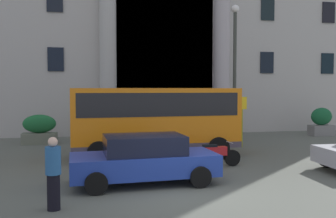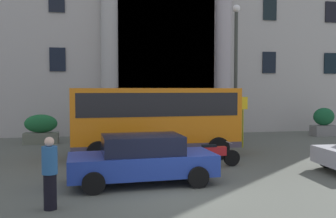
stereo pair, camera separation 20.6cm
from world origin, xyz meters
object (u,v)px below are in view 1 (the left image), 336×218
object	(u,v)px
scooter_by_planter	(213,155)
orange_minibus	(155,116)
hedge_planter_far_west	(199,129)
hedge_planter_far_east	(321,122)
hedge_planter_east	(40,130)
parked_compact_extra	(144,159)
pedestrian_woman_with_bag	(53,173)
lamppost_plaza_centre	(235,63)
bus_stop_sign	(242,116)

from	to	relation	value
scooter_by_planter	orange_minibus	bearing A→B (deg)	123.54
hedge_planter_far_west	hedge_planter_far_east	distance (m)	7.81
hedge_planter_east	parked_compact_extra	distance (m)	9.92
parked_compact_extra	pedestrian_woman_with_bag	world-z (taller)	pedestrian_woman_with_bag
hedge_planter_far_west	hedge_planter_east	xyz separation A→B (m)	(-8.52, 0.07, 0.11)
hedge_planter_far_east	lamppost_plaza_centre	distance (m)	7.48
bus_stop_sign	hedge_planter_far_west	distance (m)	3.37
hedge_planter_far_west	pedestrian_woman_with_bag	distance (m)	12.81
hedge_planter_east	pedestrian_woman_with_bag	size ratio (longest dim) A/B	1.00
hedge_planter_far_east	parked_compact_extra	size ratio (longest dim) A/B	0.39
orange_minibus	scooter_by_planter	world-z (taller)	orange_minibus
orange_minibus	bus_stop_sign	xyz separation A→B (m)	(4.56, 1.69, -0.18)
hedge_planter_far_west	orange_minibus	bearing A→B (deg)	-125.10
bus_stop_sign	lamppost_plaza_centre	world-z (taller)	lamppost_plaza_centre
hedge_planter_east	pedestrian_woman_with_bag	world-z (taller)	pedestrian_woman_with_bag
parked_compact_extra	scooter_by_planter	distance (m)	3.33
hedge_planter_far_west	parked_compact_extra	size ratio (longest dim) A/B	0.46
hedge_planter_east	parked_compact_extra	bearing A→B (deg)	-64.97
hedge_planter_far_west	pedestrian_woman_with_bag	bearing A→B (deg)	-121.66
orange_minibus	lamppost_plaza_centre	distance (m)	6.13
hedge_planter_far_west	parked_compact_extra	xyz separation A→B (m)	(-4.32, -8.92, 0.11)
orange_minibus	scooter_by_planter	size ratio (longest dim) A/B	3.44
hedge_planter_east	hedge_planter_far_east	world-z (taller)	hedge_planter_far_east
bus_stop_sign	pedestrian_woman_with_bag	world-z (taller)	bus_stop_sign
hedge_planter_far_west	parked_compact_extra	bearing A→B (deg)	-115.87
bus_stop_sign	parked_compact_extra	xyz separation A→B (m)	(-5.59, -5.92, -0.79)
bus_stop_sign	hedge_planter_far_west	world-z (taller)	bus_stop_sign
orange_minibus	bus_stop_sign	world-z (taller)	orange_minibus
hedge_planter_far_east	lamppost_plaza_centre	size ratio (longest dim) A/B	0.24
hedge_planter_far_west	hedge_planter_far_east	xyz separation A→B (m)	(7.81, 0.31, 0.19)
hedge_planter_east	orange_minibus	bearing A→B (deg)	-42.31
pedestrian_woman_with_bag	lamppost_plaza_centre	size ratio (longest dim) A/B	0.24
hedge_planter_far_west	parked_compact_extra	distance (m)	9.91
parked_compact_extra	bus_stop_sign	bearing A→B (deg)	43.61
bus_stop_sign	pedestrian_woman_with_bag	distance (m)	11.27
scooter_by_planter	pedestrian_woman_with_bag	bearing A→B (deg)	-145.99
orange_minibus	parked_compact_extra	bearing A→B (deg)	-106.50
parked_compact_extra	scooter_by_planter	size ratio (longest dim) A/B	2.20
orange_minibus	hedge_planter_far_east	xyz separation A→B (m)	(11.10, 4.99, -0.88)
hedge_planter_far_west	hedge_planter_far_east	size ratio (longest dim) A/B	1.20
orange_minibus	lamppost_plaza_centre	world-z (taller)	lamppost_plaza_centre
hedge_planter_east	scooter_by_planter	bearing A→B (deg)	-45.80
orange_minibus	bus_stop_sign	size ratio (longest dim) A/B	2.80
orange_minibus	hedge_planter_far_west	size ratio (longest dim) A/B	3.38
hedge_planter_east	bus_stop_sign	bearing A→B (deg)	-17.40
scooter_by_planter	parked_compact_extra	bearing A→B (deg)	-149.10
orange_minibus	scooter_by_planter	xyz separation A→B (m)	(1.75, -2.41, -1.24)
hedge_planter_east	lamppost_plaza_centre	size ratio (longest dim) A/B	0.24
hedge_planter_far_west	lamppost_plaza_centre	xyz separation A→B (m)	(1.41, -1.63, 3.56)
orange_minibus	bus_stop_sign	bearing A→B (deg)	17.50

